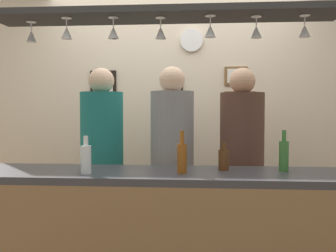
% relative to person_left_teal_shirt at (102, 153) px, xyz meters
% --- Properties ---
extents(back_wall, '(4.40, 0.06, 2.60)m').
position_rel_person_left_teal_shirt_xyz_m(back_wall, '(0.54, 0.82, 0.26)').
color(back_wall, beige).
rests_on(back_wall, ground_plane).
extents(bar_counter, '(2.70, 0.55, 1.00)m').
position_rel_person_left_teal_shirt_xyz_m(bar_counter, '(0.54, -0.78, -0.36)').
color(bar_counter, '#38383D').
rests_on(bar_counter, ground_plane).
extents(overhead_glass_rack, '(2.20, 0.36, 0.04)m').
position_rel_person_left_teal_shirt_xyz_m(overhead_glass_rack, '(0.54, -0.58, 0.95)').
color(overhead_glass_rack, black).
extents(hanging_wineglass_far_left, '(0.07, 0.07, 0.13)m').
position_rel_person_left_teal_shirt_xyz_m(hanging_wineglass_far_left, '(-0.32, -0.55, 0.84)').
color(hanging_wineglass_far_left, silver).
rests_on(hanging_wineglass_far_left, overhead_glass_rack).
extents(hanging_wineglass_left, '(0.07, 0.07, 0.13)m').
position_rel_person_left_teal_shirt_xyz_m(hanging_wineglass_left, '(-0.06, -0.64, 0.84)').
color(hanging_wineglass_left, silver).
rests_on(hanging_wineglass_left, overhead_glass_rack).
extents(hanging_wineglass_center_left, '(0.07, 0.07, 0.13)m').
position_rel_person_left_teal_shirt_xyz_m(hanging_wineglass_center_left, '(0.24, -0.63, 0.84)').
color(hanging_wineglass_center_left, silver).
rests_on(hanging_wineglass_center_left, overhead_glass_rack).
extents(hanging_wineglass_center, '(0.07, 0.07, 0.13)m').
position_rel_person_left_teal_shirt_xyz_m(hanging_wineglass_center, '(0.53, -0.61, 0.84)').
color(hanging_wineglass_center, silver).
rests_on(hanging_wineglass_center, overhead_glass_rack).
extents(hanging_wineglass_center_right, '(0.07, 0.07, 0.13)m').
position_rel_person_left_teal_shirt_xyz_m(hanging_wineglass_center_right, '(0.84, -0.63, 0.84)').
color(hanging_wineglass_center_right, silver).
rests_on(hanging_wineglass_center_right, overhead_glass_rack).
extents(hanging_wineglass_right, '(0.07, 0.07, 0.13)m').
position_rel_person_left_teal_shirt_xyz_m(hanging_wineglass_right, '(1.12, -0.59, 0.84)').
color(hanging_wineglass_right, silver).
rests_on(hanging_wineglass_right, overhead_glass_rack).
extents(hanging_wineglass_far_right, '(0.07, 0.07, 0.13)m').
position_rel_person_left_teal_shirt_xyz_m(hanging_wineglass_far_right, '(1.41, -0.60, 0.84)').
color(hanging_wineglass_far_right, silver).
rests_on(hanging_wineglass_far_right, overhead_glass_rack).
extents(person_left_teal_shirt, '(0.34, 0.34, 1.72)m').
position_rel_person_left_teal_shirt_xyz_m(person_left_teal_shirt, '(0.00, 0.00, 0.00)').
color(person_left_teal_shirt, '#2D334C').
rests_on(person_left_teal_shirt, ground_plane).
extents(person_middle_grey_shirt, '(0.34, 0.34, 1.73)m').
position_rel_person_left_teal_shirt_xyz_m(person_middle_grey_shirt, '(0.56, -0.00, 0.00)').
color(person_middle_grey_shirt, '#2D334C').
rests_on(person_middle_grey_shirt, ground_plane).
extents(person_right_brown_shirt, '(0.34, 0.34, 1.71)m').
position_rel_person_left_teal_shirt_xyz_m(person_right_brown_shirt, '(1.11, 0.00, -0.01)').
color(person_right_brown_shirt, '#2D334C').
rests_on(person_right_brown_shirt, ground_plane).
extents(bottle_beer_brown_stubby, '(0.07, 0.07, 0.18)m').
position_rel_person_left_teal_shirt_xyz_m(bottle_beer_brown_stubby, '(0.93, -0.54, 0.03)').
color(bottle_beer_brown_stubby, '#512D14').
rests_on(bottle_beer_brown_stubby, bar_counter).
extents(bottle_soda_clear, '(0.06, 0.06, 0.23)m').
position_rel_person_left_teal_shirt_xyz_m(bottle_soda_clear, '(0.09, -0.75, 0.06)').
color(bottle_soda_clear, silver).
rests_on(bottle_soda_clear, bar_counter).
extents(bottle_beer_green_import, '(0.06, 0.06, 0.26)m').
position_rel_person_left_teal_shirt_xyz_m(bottle_beer_green_import, '(1.31, -0.56, 0.07)').
color(bottle_beer_green_import, '#336B2D').
rests_on(bottle_beer_green_import, bar_counter).
extents(bottle_beer_amber_tall, '(0.06, 0.06, 0.26)m').
position_rel_person_left_teal_shirt_xyz_m(bottle_beer_amber_tall, '(0.67, -0.68, 0.06)').
color(bottle_beer_amber_tall, brown).
rests_on(bottle_beer_amber_tall, bar_counter).
extents(picture_frame_caricature, '(0.26, 0.02, 0.34)m').
position_rel_person_left_teal_shirt_xyz_m(picture_frame_caricature, '(-0.18, 0.78, 0.56)').
color(picture_frame_caricature, black).
rests_on(picture_frame_caricature, back_wall).
extents(picture_frame_upper_small, '(0.22, 0.02, 0.18)m').
position_rel_person_left_teal_shirt_xyz_m(picture_frame_upper_small, '(1.13, 0.78, 0.67)').
color(picture_frame_upper_small, brown).
rests_on(picture_frame_upper_small, back_wall).
extents(picture_frame_crest, '(0.18, 0.02, 0.26)m').
position_rel_person_left_teal_shirt_xyz_m(picture_frame_crest, '(0.52, 0.78, 0.53)').
color(picture_frame_crest, black).
rests_on(picture_frame_crest, back_wall).
extents(picture_frame_lower_pair, '(0.30, 0.02, 0.18)m').
position_rel_person_left_teal_shirt_xyz_m(picture_frame_lower_pair, '(1.17, 0.78, 0.43)').
color(picture_frame_lower_pair, brown).
rests_on(picture_frame_lower_pair, back_wall).
extents(wall_clock, '(0.22, 0.03, 0.22)m').
position_rel_person_left_teal_shirt_xyz_m(wall_clock, '(0.70, 0.77, 1.02)').
color(wall_clock, white).
rests_on(wall_clock, back_wall).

